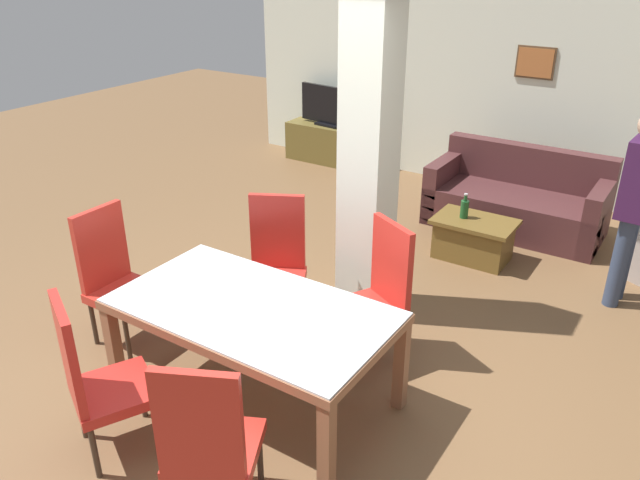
{
  "coord_description": "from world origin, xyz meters",
  "views": [
    {
      "loc": [
        2.24,
        -2.63,
        2.84
      ],
      "look_at": [
        0.0,
        0.8,
        0.88
      ],
      "focal_mm": 35.0,
      "sensor_mm": 36.0,
      "label": 1
    }
  ],
  "objects_px": {
    "dining_table": "(253,323)",
    "bottle": "(464,208)",
    "coffee_table": "(473,239)",
    "dining_chair_head_left": "(115,275)",
    "dining_chair_far_left": "(276,261)",
    "tv_stand": "(329,144)",
    "tv_screen": "(329,107)",
    "dining_chair_near_left": "(95,377)",
    "sofa": "(517,202)",
    "dining_chair_near_right": "(208,441)",
    "standing_person": "(636,198)",
    "dining_chair_far_right": "(378,292)"
  },
  "relations": [
    {
      "from": "dining_chair_head_left",
      "to": "dining_chair_near_left",
      "type": "xyz_separation_m",
      "value": [
        0.89,
        -0.9,
        0.0
      ]
    },
    {
      "from": "dining_chair_far_left",
      "to": "coffee_table",
      "type": "bearing_deg",
      "value": -143.31
    },
    {
      "from": "dining_chair_far_left",
      "to": "standing_person",
      "type": "distance_m",
      "value": 2.96
    },
    {
      "from": "dining_chair_far_left",
      "to": "tv_stand",
      "type": "height_order",
      "value": "dining_chair_far_left"
    },
    {
      "from": "tv_stand",
      "to": "tv_screen",
      "type": "xyz_separation_m",
      "value": [
        0.0,
        0.0,
        0.53
      ]
    },
    {
      "from": "dining_chair_far_left",
      "to": "tv_stand",
      "type": "xyz_separation_m",
      "value": [
        -1.87,
        3.73,
        -0.29
      ]
    },
    {
      "from": "sofa",
      "to": "coffee_table",
      "type": "distance_m",
      "value": 0.98
    },
    {
      "from": "dining_chair_near_right",
      "to": "bottle",
      "type": "xyz_separation_m",
      "value": [
        -0.09,
        3.74,
        -0.05
      ]
    },
    {
      "from": "dining_chair_near_left",
      "to": "dining_chair_near_right",
      "type": "bearing_deg",
      "value": 25.14
    },
    {
      "from": "dining_chair_far_right",
      "to": "dining_chair_near_left",
      "type": "xyz_separation_m",
      "value": [
        -0.91,
        -1.77,
        0.0
      ]
    },
    {
      "from": "tv_stand",
      "to": "dining_chair_far_right",
      "type": "bearing_deg",
      "value": -53.22
    },
    {
      "from": "bottle",
      "to": "tv_screen",
      "type": "relative_size",
      "value": 0.26
    },
    {
      "from": "dining_chair_near_left",
      "to": "dining_chair_near_right",
      "type": "height_order",
      "value": "same"
    },
    {
      "from": "dining_chair_far_right",
      "to": "tv_screen",
      "type": "height_order",
      "value": "same"
    },
    {
      "from": "dining_chair_near_left",
      "to": "tv_stand",
      "type": "relative_size",
      "value": 0.87
    },
    {
      "from": "tv_stand",
      "to": "coffee_table",
      "type": "bearing_deg",
      "value": -32.24
    },
    {
      "from": "dining_chair_near_left",
      "to": "bottle",
      "type": "height_order",
      "value": "dining_chair_near_left"
    },
    {
      "from": "sofa",
      "to": "dining_chair_near_right",
      "type": "bearing_deg",
      "value": 88.26
    },
    {
      "from": "bottle",
      "to": "dining_chair_head_left",
      "type": "bearing_deg",
      "value": -121.18
    },
    {
      "from": "dining_chair_far_right",
      "to": "standing_person",
      "type": "relative_size",
      "value": 0.64
    },
    {
      "from": "coffee_table",
      "to": "dining_chair_head_left",
      "type": "bearing_deg",
      "value": -122.85
    },
    {
      "from": "dining_chair_near_left",
      "to": "standing_person",
      "type": "relative_size",
      "value": 0.64
    },
    {
      "from": "dining_table",
      "to": "dining_chair_far_right",
      "type": "distance_m",
      "value": 0.98
    },
    {
      "from": "dining_chair_far_left",
      "to": "bottle",
      "type": "height_order",
      "value": "dining_chair_far_left"
    },
    {
      "from": "dining_chair_near_right",
      "to": "standing_person",
      "type": "relative_size",
      "value": 0.64
    },
    {
      "from": "dining_chair_near_left",
      "to": "tv_stand",
      "type": "height_order",
      "value": "dining_chair_near_left"
    },
    {
      "from": "dining_chair_near_left",
      "to": "sofa",
      "type": "height_order",
      "value": "dining_chair_near_left"
    },
    {
      "from": "dining_chair_head_left",
      "to": "tv_screen",
      "type": "height_order",
      "value": "same"
    },
    {
      "from": "coffee_table",
      "to": "bottle",
      "type": "xyz_separation_m",
      "value": [
        -0.12,
        -0.01,
        0.3
      ]
    },
    {
      "from": "dining_chair_near_right",
      "to": "standing_person",
      "type": "height_order",
      "value": "standing_person"
    },
    {
      "from": "dining_table",
      "to": "dining_chair_near_right",
      "type": "bearing_deg",
      "value": -63.98
    },
    {
      "from": "dining_chair_near_right",
      "to": "bottle",
      "type": "distance_m",
      "value": 3.74
    },
    {
      "from": "dining_chair_far_right",
      "to": "tv_screen",
      "type": "relative_size",
      "value": 1.13
    },
    {
      "from": "tv_stand",
      "to": "tv_screen",
      "type": "height_order",
      "value": "tv_screen"
    },
    {
      "from": "dining_table",
      "to": "bottle",
      "type": "height_order",
      "value": "dining_table"
    },
    {
      "from": "dining_chair_near_left",
      "to": "dining_chair_near_right",
      "type": "distance_m",
      "value": 0.9
    },
    {
      "from": "standing_person",
      "to": "dining_chair_near_left",
      "type": "bearing_deg",
      "value": 152.17
    },
    {
      "from": "dining_chair_near_right",
      "to": "tv_screen",
      "type": "xyz_separation_m",
      "value": [
        -2.78,
        5.51,
        0.24
      ]
    },
    {
      "from": "dining_table",
      "to": "coffee_table",
      "type": "relative_size",
      "value": 2.37
    },
    {
      "from": "sofa",
      "to": "bottle",
      "type": "relative_size",
      "value": 7.31
    },
    {
      "from": "dining_chair_head_left",
      "to": "dining_chair_near_right",
      "type": "bearing_deg",
      "value": 62.73
    },
    {
      "from": "sofa",
      "to": "standing_person",
      "type": "xyz_separation_m",
      "value": [
        1.22,
        -1.07,
        0.67
      ]
    },
    {
      "from": "tv_screen",
      "to": "standing_person",
      "type": "distance_m",
      "value": 4.54
    },
    {
      "from": "bottle",
      "to": "tv_stand",
      "type": "relative_size",
      "value": 0.2
    },
    {
      "from": "bottle",
      "to": "dining_chair_near_right",
      "type": "bearing_deg",
      "value": -88.6
    },
    {
      "from": "coffee_table",
      "to": "tv_stand",
      "type": "bearing_deg",
      "value": 147.76
    },
    {
      "from": "dining_chair_far_left",
      "to": "bottle",
      "type": "distance_m",
      "value": 2.12
    },
    {
      "from": "dining_chair_near_left",
      "to": "dining_chair_near_right",
      "type": "xyz_separation_m",
      "value": [
        0.9,
        -0.02,
        0.0
      ]
    },
    {
      "from": "dining_chair_head_left",
      "to": "dining_chair_far_right",
      "type": "distance_m",
      "value": 1.99
    },
    {
      "from": "dining_table",
      "to": "dining_chair_near_right",
      "type": "height_order",
      "value": "dining_chair_near_right"
    }
  ]
}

